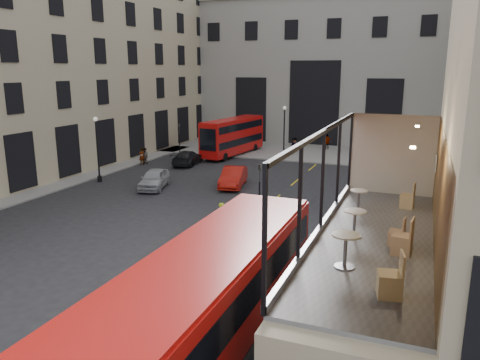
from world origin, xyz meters
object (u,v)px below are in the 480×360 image
at_px(car_b, 233,177).
at_px(cafe_table_mid, 355,219).
at_px(pedestrian_d, 391,154).
at_px(bus_near, 208,322).
at_px(pedestrian_b, 294,146).
at_px(pedestrian_c, 327,142).
at_px(cafe_chair_a, 390,283).
at_px(street_lamp_b, 284,135).
at_px(cafe_table_far, 359,197).
at_px(street_lamp_a, 98,153).
at_px(cyclist, 223,218).
at_px(car_c, 188,158).
at_px(cafe_chair_d, 408,200).
at_px(cafe_chair_b, 402,243).
at_px(bicycle, 262,220).
at_px(pedestrian_a, 145,156).
at_px(cafe_chair_c, 397,237).
at_px(pedestrian_e, 142,156).
at_px(car_a, 154,179).
at_px(traffic_light_near, 260,188).
at_px(bus_far, 233,135).
at_px(traffic_light_far, 179,138).
at_px(cafe_table_near, 346,245).

xyz_separation_m(car_b, cafe_table_mid, (12.13, -20.74, 4.34)).
xyz_separation_m(pedestrian_d, cafe_table_mid, (1.35, -35.77, 4.32)).
distance_m(bus_near, pedestrian_b, 39.51).
bearing_deg(pedestrian_c, cafe_chair_a, 70.88).
relative_size(street_lamp_b, cafe_table_far, 7.69).
height_order(pedestrian_b, cafe_table_mid, cafe_table_mid).
distance_m(street_lamp_a, car_b, 11.25).
distance_m(cyclist, cafe_table_far, 12.37).
relative_size(street_lamp_a, car_c, 1.14).
xyz_separation_m(pedestrian_b, cafe_chair_a, (12.57, -39.54, 3.98)).
bearing_deg(street_lamp_b, cafe_chair_d, -66.77).
xyz_separation_m(pedestrian_b, cafe_chair_b, (12.67, -37.11, 3.97)).
relative_size(bicycle, pedestrian_a, 1.13).
bearing_deg(bicycle, cafe_table_mid, -153.32).
distance_m(street_lamp_b, cafe_table_far, 33.83).
height_order(cyclist, pedestrian_d, cyclist).
height_order(cafe_table_mid, cafe_chair_c, cafe_chair_c).
bearing_deg(pedestrian_e, street_lamp_b, 151.53).
xyz_separation_m(car_a, car_b, (5.52, 2.76, 0.02)).
xyz_separation_m(pedestrian_e, cafe_chair_d, (24.76, -21.85, 4.02)).
distance_m(bicycle, pedestrian_e, 21.15).
bearing_deg(car_a, cafe_chair_b, -61.16).
xyz_separation_m(traffic_light_near, pedestrian_b, (-4.44, 24.18, -1.51)).
distance_m(car_b, pedestrian_e, 12.26).
relative_size(car_c, pedestrian_a, 2.97).
bearing_deg(car_a, car_c, 85.29).
bearing_deg(pedestrian_a, cyclist, -29.24).
xyz_separation_m(street_lamp_b, cafe_chair_d, (13.18, -30.71, 2.46)).
height_order(bus_far, bicycle, bus_far).
bearing_deg(cafe_chair_c, pedestrian_c, 103.53).
xyz_separation_m(pedestrian_a, cafe_chair_b, (24.80, -26.64, 4.10)).
bearing_deg(cafe_table_far, car_b, 123.12).
height_order(street_lamp_b, cafe_chair_c, cafe_chair_c).
bearing_deg(car_b, cafe_chair_a, -73.17).
bearing_deg(pedestrian_c, pedestrian_e, 13.03).
xyz_separation_m(bicycle, cafe_chair_c, (7.96, -12.55, 4.36)).
height_order(traffic_light_far, street_lamp_b, street_lamp_b).
bearing_deg(cafe_chair_d, car_c, 131.29).
relative_size(traffic_light_near, cafe_table_near, 4.67).
bearing_deg(car_c, street_lamp_a, 61.65).
bearing_deg(cafe_table_near, pedestrian_b, 106.64).
distance_m(cyclist, pedestrian_e, 20.93).
bearing_deg(cafe_chair_a, cafe_chair_c, 91.00).
relative_size(bicycle, cafe_table_mid, 2.37).
bearing_deg(street_lamp_a, bus_near, -46.22).
xyz_separation_m(street_lamp_a, car_a, (5.30, -0.14, -1.65)).
height_order(pedestrian_d, cafe_chair_a, cafe_chair_a).
bearing_deg(pedestrian_b, car_b, -156.81).
distance_m(traffic_light_far, bus_near, 35.19).
bearing_deg(car_b, traffic_light_near, -71.19).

